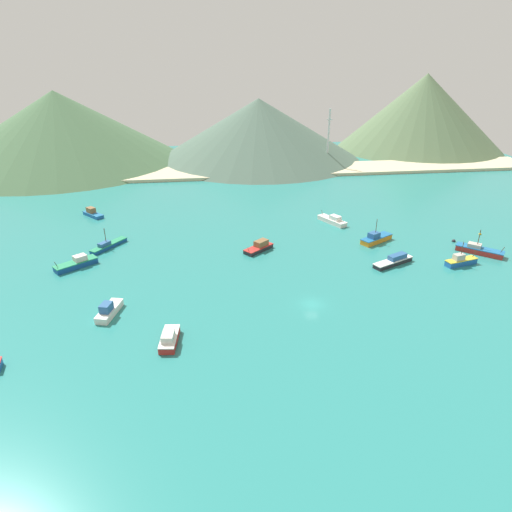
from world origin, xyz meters
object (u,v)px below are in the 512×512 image
(fishing_boat_10, at_px, (333,220))
(fishing_boat_8, at_px, (479,250))
(radio_tower, at_px, (328,138))
(buoy_1, at_px, (480,234))
(fishing_boat_1, at_px, (108,245))
(fishing_boat_2, at_px, (77,263))
(fishing_boat_7, at_px, (461,261))
(fishing_boat_3, at_px, (394,261))
(fishing_boat_4, at_px, (169,339))
(fishing_boat_9, at_px, (259,247))
(fishing_boat_6, at_px, (93,213))
(fishing_boat_11, at_px, (109,310))
(fishing_boat_5, at_px, (376,238))
(buoy_2, at_px, (454,241))

(fishing_boat_10, bearing_deg, fishing_boat_8, -40.53)
(radio_tower, bearing_deg, buoy_1, -75.80)
(fishing_boat_1, xyz_separation_m, fishing_boat_10, (61.99, 9.90, 0.22))
(fishing_boat_2, distance_m, fishing_boat_7, 89.58)
(fishing_boat_3, height_order, fishing_boat_10, fishing_boat_10)
(radio_tower, bearing_deg, fishing_boat_1, -135.85)
(fishing_boat_4, bearing_deg, fishing_boat_1, 111.80)
(fishing_boat_7, xyz_separation_m, fishing_boat_9, (-45.60, 14.52, -0.10))
(buoy_1, bearing_deg, fishing_boat_7, -132.98)
(fishing_boat_6, distance_m, fishing_boat_11, 60.05)
(fishing_boat_2, xyz_separation_m, fishing_boat_5, (74.50, 5.25, 0.09))
(fishing_boat_7, relative_size, fishing_boat_8, 0.83)
(fishing_boat_3, bearing_deg, fishing_boat_1, 164.68)
(fishing_boat_2, xyz_separation_m, fishing_boat_4, (22.71, -32.94, 0.06))
(fishing_boat_5, distance_m, fishing_boat_8, 24.84)
(fishing_boat_3, distance_m, buoy_2, 23.96)
(fishing_boat_2, xyz_separation_m, fishing_boat_6, (-3.49, 36.00, -0.04))
(fishing_boat_2, height_order, fishing_boat_9, fishing_boat_2)
(fishing_boat_3, relative_size, fishing_boat_11, 1.37)
(radio_tower, bearing_deg, fishing_boat_4, -117.15)
(fishing_boat_8, bearing_deg, fishing_boat_10, 139.47)
(fishing_boat_2, relative_size, buoy_2, 9.92)
(fishing_boat_1, distance_m, fishing_boat_8, 93.10)
(fishing_boat_3, relative_size, fishing_boat_4, 1.50)
(fishing_boat_4, relative_size, fishing_boat_7, 0.88)
(fishing_boat_11, height_order, buoy_1, fishing_boat_11)
(fishing_boat_7, relative_size, fishing_boat_11, 1.03)
(fishing_boat_7, bearing_deg, fishing_boat_4, -161.42)
(fishing_boat_1, relative_size, fishing_boat_5, 1.02)
(fishing_boat_7, distance_m, fishing_boat_10, 37.89)
(buoy_1, xyz_separation_m, radio_tower, (-20.46, 80.90, 12.46))
(fishing_boat_7, height_order, fishing_boat_10, fishing_boat_7)
(fishing_boat_3, xyz_separation_m, fishing_boat_4, (-50.96, -24.74, 0.12))
(fishing_boat_11, relative_size, buoy_1, 11.65)
(fishing_boat_5, bearing_deg, fishing_boat_1, 175.63)
(fishing_boat_4, bearing_deg, fishing_boat_8, 20.55)
(fishing_boat_4, relative_size, fishing_boat_6, 0.97)
(fishing_boat_6, height_order, fishing_boat_11, fishing_boat_11)
(fishing_boat_4, distance_m, radio_tower, 135.61)
(fishing_boat_5, distance_m, fishing_boat_11, 69.26)
(buoy_2, xyz_separation_m, radio_tower, (-10.63, 84.60, 12.42))
(buoy_1, bearing_deg, fishing_boat_2, -176.52)
(fishing_boat_2, distance_m, fishing_boat_4, 40.01)
(fishing_boat_1, height_order, fishing_boat_8, fishing_boat_8)
(fishing_boat_6, distance_m, buoy_2, 103.98)
(fishing_boat_3, xyz_separation_m, fishing_boat_5, (0.84, 13.45, 0.15))
(fishing_boat_6, distance_m, buoy_1, 112.30)
(fishing_boat_1, distance_m, fishing_boat_7, 86.27)
(fishing_boat_3, height_order, fishing_boat_6, fishing_boat_6)
(fishing_boat_2, height_order, buoy_1, fishing_boat_2)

